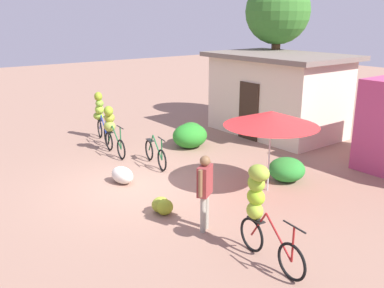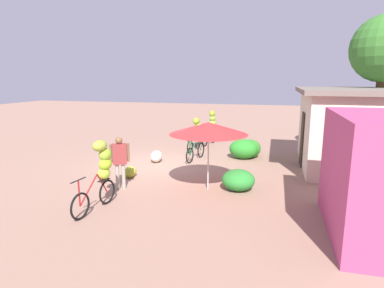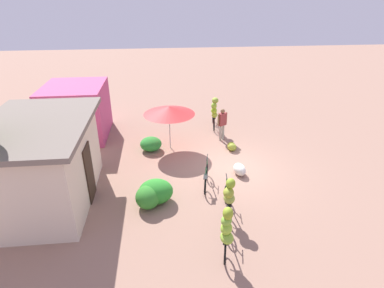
# 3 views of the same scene
# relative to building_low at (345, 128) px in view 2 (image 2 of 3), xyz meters

# --- Properties ---
(ground_plane) EXTENTS (60.00, 60.00, 0.00)m
(ground_plane) POSITION_rel_building_low_xyz_m (1.50, -6.63, -1.47)
(ground_plane) COLOR #97715E
(building_low) EXTENTS (4.93, 3.36, 2.90)m
(building_low) POSITION_rel_building_low_xyz_m (0.00, 0.00, 0.00)
(building_low) COLOR beige
(building_low) RESTS_ON ground
(hedge_bush_front_left) EXTENTS (0.94, 0.83, 0.75)m
(hedge_bush_front_left) POSITION_rel_building_low_xyz_m (-0.72, -3.40, -1.09)
(hedge_bush_front_left) COLOR #32842A
(hedge_bush_front_left) RESTS_ON ground
(hedge_bush_front_right) EXTENTS (1.05, 1.18, 0.80)m
(hedge_bush_front_right) POSITION_rel_building_low_xyz_m (-0.45, -3.66, -1.07)
(hedge_bush_front_right) COLOR #2B8A29
(hedge_bush_front_right) RESTS_ON ground
(hedge_bush_mid) EXTENTS (0.94, 0.97, 0.62)m
(hedge_bush_mid) POSITION_rel_building_low_xyz_m (3.45, -3.43, -1.16)
(hedge_bush_mid) COLOR #2B8B32
(hedge_bush_mid) RESTS_ON ground
(market_umbrella) EXTENTS (2.28, 2.28, 2.02)m
(market_umbrella) POSITION_rel_building_low_xyz_m (3.60, -4.31, 0.37)
(market_umbrella) COLOR beige
(market_umbrella) RESTS_ON ground
(bicycle_leftmost) EXTENTS (1.60, 0.50, 1.67)m
(bicycle_leftmost) POSITION_rel_building_low_xyz_m (-3.16, -5.55, -0.54)
(bicycle_leftmost) COLOR black
(bicycle_leftmost) RESTS_ON ground
(bicycle_near_pile) EXTENTS (1.65, 0.49, 1.49)m
(bicycle_near_pile) POSITION_rel_building_low_xyz_m (-1.58, -5.94, -0.60)
(bicycle_near_pile) COLOR black
(bicycle_near_pile) RESTS_ON ground
(bicycle_center_loaded) EXTENTS (1.63, 0.38, 0.94)m
(bicycle_center_loaded) POSITION_rel_building_low_xyz_m (0.33, -5.51, -1.13)
(bicycle_center_loaded) COLOR black
(bicycle_center_loaded) RESTS_ON ground
(bicycle_by_shop) EXTENTS (1.68, 0.44, 1.73)m
(bicycle_by_shop) POSITION_rel_building_low_xyz_m (5.55, -6.67, -0.46)
(bicycle_by_shop) COLOR black
(bicycle_by_shop) RESTS_ON ground
(banana_pile_on_ground) EXTENTS (0.57, 0.48, 0.35)m
(banana_pile_on_ground) POSITION_rel_building_low_xyz_m (3.08, -7.09, -1.30)
(banana_pile_on_ground) COLOR #909F2E
(banana_pile_on_ground) RESTS_ON ground
(produce_sack) EXTENTS (0.77, 0.56, 0.44)m
(produce_sack) POSITION_rel_building_low_xyz_m (0.98, -6.95, -1.25)
(produce_sack) COLOR silver
(produce_sack) RESTS_ON ground
(person_vendor) EXTENTS (0.38, 0.51, 1.59)m
(person_vendor) POSITION_rel_building_low_xyz_m (4.23, -6.84, -0.50)
(person_vendor) COLOR gray
(person_vendor) RESTS_ON ground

